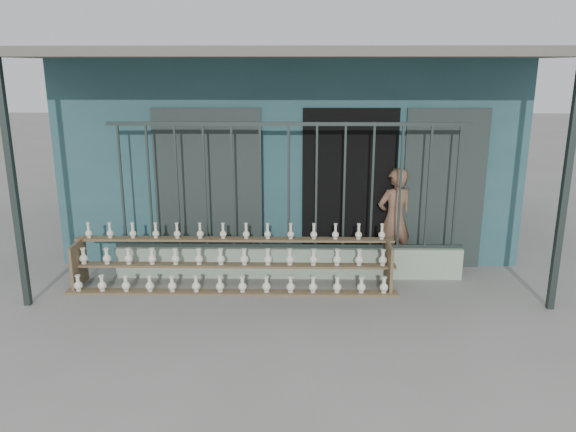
{
  "coord_description": "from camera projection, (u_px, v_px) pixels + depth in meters",
  "views": [
    {
      "loc": [
        0.13,
        -6.4,
        3.0
      ],
      "look_at": [
        0.0,
        1.0,
        1.0
      ],
      "focal_mm": 35.0,
      "sensor_mm": 36.0,
      "label": 1
    }
  ],
  "objects": [
    {
      "name": "security_fence",
      "position": [
        288.0,
        186.0,
        7.86
      ],
      "size": [
        5.0,
        0.04,
        1.8
      ],
      "color": "#283330",
      "rests_on": "parapet_wall"
    },
    {
      "name": "workshop_building",
      "position": [
        291.0,
        140.0,
        10.62
      ],
      "size": [
        7.4,
        6.6,
        3.21
      ],
      "color": "#274C52",
      "rests_on": "ground"
    },
    {
      "name": "ground",
      "position": [
        287.0,
        315.0,
        6.96
      ],
      "size": [
        60.0,
        60.0,
        0.0
      ],
      "primitive_type": "plane",
      "color": "slate"
    },
    {
      "name": "parapet_wall",
      "position": [
        288.0,
        262.0,
        8.16
      ],
      "size": [
        5.0,
        0.2,
        0.45
      ],
      "primitive_type": "cube",
      "color": "#8EA58D",
      "rests_on": "ground"
    },
    {
      "name": "elderly_woman",
      "position": [
        395.0,
        219.0,
        8.37
      ],
      "size": [
        0.66,
        0.54,
        1.55
      ],
      "primitive_type": "imported",
      "rotation": [
        0.0,
        0.0,
        3.48
      ],
      "color": "brown",
      "rests_on": "ground"
    },
    {
      "name": "shelf_rack",
      "position": [
        233.0,
        262.0,
        7.73
      ],
      "size": [
        4.5,
        0.68,
        0.85
      ],
      "color": "brown",
      "rests_on": "ground"
    }
  ]
}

